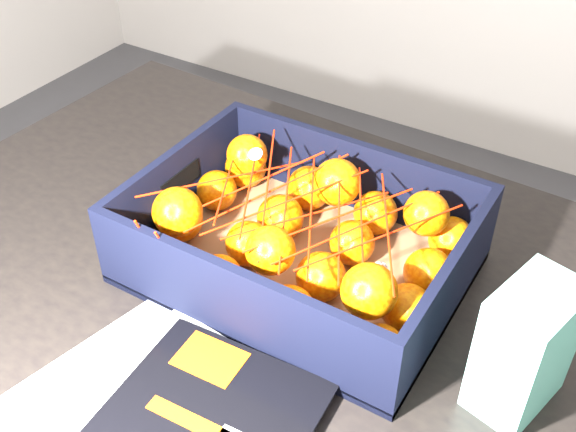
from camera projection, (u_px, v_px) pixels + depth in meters
The scene contains 6 objects.
table at pixel (285, 343), 0.95m from camera, with size 1.23×0.85×0.75m.
magazine_stack at pixel (152, 430), 0.71m from camera, with size 0.34×0.32×0.02m.
produce_crate at pixel (300, 248), 0.90m from camera, with size 0.41×0.31×0.12m.
clementine_heap at pixel (300, 237), 0.88m from camera, with size 0.39×0.29×0.11m.
mesh_net at pixel (293, 207), 0.85m from camera, with size 0.34×0.27×0.09m.
retail_carton at pixel (525, 348), 0.71m from camera, with size 0.07×0.10×0.15m, color silver.
Camera 1 is at (0.50, -0.44, 1.38)m, focal length 43.19 mm.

